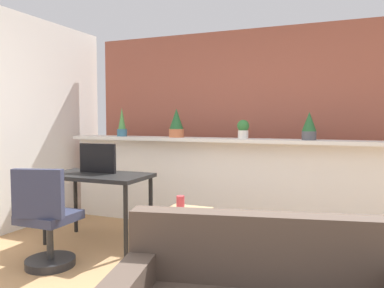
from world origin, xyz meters
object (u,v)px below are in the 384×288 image
(desk, at_px, (98,182))
(tv_monitor, at_px, (98,158))
(vase_on_shelf, at_px, (180,203))
(potted_plant_3, at_px, (309,126))
(potted_plant_2, at_px, (243,129))
(potted_plant_0, at_px, (122,124))
(office_chair, at_px, (46,226))
(side_cube_shelf, at_px, (186,237))
(potted_plant_1, at_px, (176,123))

(desk, distance_m, tv_monitor, 0.26)
(desk, xyz_separation_m, vase_on_shelf, (1.05, -0.21, -0.10))
(vase_on_shelf, bearing_deg, potted_plant_3, 50.54)
(potted_plant_2, height_order, tv_monitor, potted_plant_2)
(potted_plant_2, xyz_separation_m, vase_on_shelf, (-0.27, -1.19, -0.65))
(potted_plant_2, relative_size, desk, 0.20)
(potted_plant_0, xyz_separation_m, potted_plant_2, (1.66, -0.03, -0.05))
(office_chair, height_order, side_cube_shelf, office_chair)
(tv_monitor, distance_m, vase_on_shelf, 1.19)
(potted_plant_1, relative_size, desk, 0.33)
(tv_monitor, relative_size, side_cube_shelf, 0.89)
(tv_monitor, bearing_deg, vase_on_shelf, -14.54)
(vase_on_shelf, bearing_deg, side_cube_shelf, 34.59)
(potted_plant_1, xyz_separation_m, desk, (-0.46, -1.02, -0.61))
(potted_plant_1, height_order, potted_plant_2, potted_plant_1)
(potted_plant_0, relative_size, potted_plant_1, 1.05)
(potted_plant_2, bearing_deg, potted_plant_0, 178.95)
(desk, bearing_deg, potted_plant_3, 26.14)
(tv_monitor, relative_size, vase_on_shelf, 3.31)
(desk, bearing_deg, potted_plant_2, 36.63)
(desk, bearing_deg, side_cube_shelf, -9.33)
(potted_plant_0, relative_size, tv_monitor, 0.86)
(office_chair, bearing_deg, potted_plant_2, 52.51)
(office_chair, bearing_deg, vase_on_shelf, 27.02)
(potted_plant_1, xyz_separation_m, tv_monitor, (-0.51, -0.94, -0.37))
(potted_plant_0, height_order, side_cube_shelf, potted_plant_0)
(potted_plant_2, bearing_deg, desk, -143.37)
(potted_plant_0, xyz_separation_m, potted_plant_3, (2.39, -0.00, -0.01))
(desk, xyz_separation_m, office_chair, (-0.01, -0.75, -0.28))
(potted_plant_3, relative_size, tv_monitor, 0.69)
(office_chair, distance_m, side_cube_shelf, 1.25)
(potted_plant_3, distance_m, vase_on_shelf, 1.72)
(office_chair, bearing_deg, tv_monitor, 93.35)
(potted_plant_0, height_order, potted_plant_3, potted_plant_0)
(potted_plant_2, height_order, potted_plant_3, potted_plant_3)
(potted_plant_1, height_order, side_cube_shelf, potted_plant_1)
(potted_plant_0, relative_size, desk, 0.35)
(office_chair, bearing_deg, desk, 89.57)
(potted_plant_3, xyz_separation_m, side_cube_shelf, (-0.96, -1.19, -1.01))
(vase_on_shelf, bearing_deg, potted_plant_2, 77.30)
(potted_plant_0, bearing_deg, office_chair, -79.31)
(potted_plant_0, height_order, potted_plant_2, potted_plant_0)
(potted_plant_2, height_order, vase_on_shelf, potted_plant_2)
(potted_plant_2, distance_m, side_cube_shelf, 1.53)
(desk, relative_size, office_chair, 1.21)
(potted_plant_0, bearing_deg, potted_plant_3, -0.12)
(side_cube_shelf, bearing_deg, potted_plant_1, 118.03)
(potted_plant_1, bearing_deg, office_chair, -104.68)
(side_cube_shelf, bearing_deg, vase_on_shelf, -145.41)
(desk, relative_size, vase_on_shelf, 8.20)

